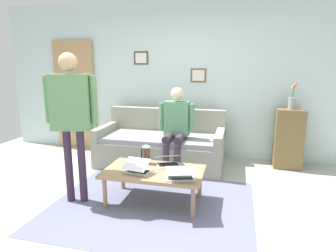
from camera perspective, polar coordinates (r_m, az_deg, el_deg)
ground_plane at (r=3.36m, az=-3.56°, el=-16.57°), size 7.68×7.68×0.00m
area_rug at (r=3.47m, az=-3.25°, el=-15.49°), size 2.31×1.87×0.01m
back_wall at (r=5.10m, az=3.78°, el=9.17°), size 7.04×0.11×2.70m
interior_door at (r=5.83m, az=-18.00°, el=5.77°), size 0.82×0.09×2.05m
couch at (r=4.70m, az=-1.35°, el=-4.04°), size 2.01×0.93×0.88m
coffee_table at (r=3.41m, az=-2.82°, el=-9.40°), size 1.16×0.67×0.40m
laptop_left at (r=3.53m, az=0.06°, el=-7.19°), size 0.37×0.36×0.14m
laptop_center at (r=3.33m, az=-6.00°, el=-8.44°), size 0.32×0.32×0.16m
laptop_right at (r=3.13m, az=2.48°, el=-9.72°), size 0.39×0.41×0.13m
french_press at (r=3.58m, az=-4.35°, el=-5.74°), size 0.12×0.10×0.25m
side_shelf at (r=4.90m, az=22.87°, el=-2.33°), size 0.42×0.32×0.94m
flower_vase at (r=4.79m, az=23.50°, el=4.72°), size 0.10×0.12×0.40m
person_standing at (r=3.41m, az=-18.69°, el=3.15°), size 0.61×0.28×1.75m
person_seated at (r=4.31m, az=1.58°, el=0.30°), size 0.55×0.51×1.28m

